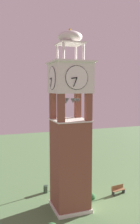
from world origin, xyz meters
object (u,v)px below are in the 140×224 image
Objects in this scene: clock_tower at (70,137)px; lamp_post at (79,162)px; trash_bin at (46,189)px; park_bench at (118,190)px.

lamp_post is at bearing -30.45° from clock_tower.
lamp_post reaches higher than trash_bin.
lamp_post is (5.44, -3.20, -4.47)m from clock_tower.
lamp_post is at bearing 33.91° from park_bench.
park_bench is at bearing -112.29° from trash_bin.
lamp_post is at bearing -74.80° from trash_bin.
trash_bin is (3.05, 7.43, -0.08)m from park_bench.
trash_bin is (4.20, 1.36, -6.70)m from clock_tower.
park_bench reaches higher than trash_bin.
clock_tower reaches higher than park_bench.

